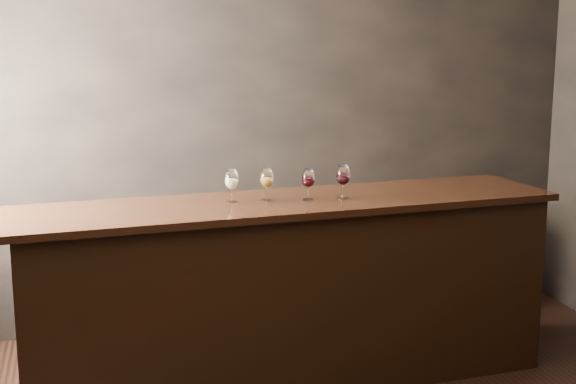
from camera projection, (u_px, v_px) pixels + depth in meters
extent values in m
cube|color=black|center=(261.00, 142.00, 6.09)|extent=(5.00, 0.02, 2.80)
cube|color=black|center=(289.00, 296.00, 5.08)|extent=(3.34, 0.96, 1.15)
cube|color=black|center=(289.00, 203.00, 4.97)|extent=(3.46, 1.05, 0.04)
cube|color=black|center=(281.00, 267.00, 6.09)|extent=(2.60, 0.40, 0.94)
cylinder|color=white|center=(232.00, 202.00, 4.89)|extent=(0.07, 0.07, 0.00)
cylinder|color=white|center=(232.00, 195.00, 4.89)|extent=(0.01, 0.01, 0.08)
ellipsoid|color=white|center=(232.00, 179.00, 4.87)|extent=(0.09, 0.09, 0.12)
cylinder|color=white|center=(232.00, 171.00, 4.86)|extent=(0.06, 0.06, 0.01)
ellipsoid|color=#DBDB82|center=(232.00, 183.00, 4.87)|extent=(0.07, 0.07, 0.06)
cylinder|color=white|center=(267.00, 200.00, 4.95)|extent=(0.07, 0.07, 0.00)
cylinder|color=white|center=(267.00, 194.00, 4.95)|extent=(0.01, 0.01, 0.07)
ellipsoid|color=white|center=(267.00, 178.00, 4.93)|extent=(0.08, 0.08, 0.12)
cylinder|color=white|center=(267.00, 170.00, 4.92)|extent=(0.06, 0.06, 0.01)
ellipsoid|color=#B4731A|center=(267.00, 181.00, 4.93)|extent=(0.07, 0.07, 0.05)
cylinder|color=white|center=(308.00, 199.00, 4.97)|extent=(0.07, 0.07, 0.00)
cylinder|color=white|center=(308.00, 193.00, 4.96)|extent=(0.01, 0.01, 0.07)
ellipsoid|color=white|center=(308.00, 178.00, 4.94)|extent=(0.08, 0.08, 0.12)
cylinder|color=white|center=(308.00, 170.00, 4.93)|extent=(0.06, 0.06, 0.01)
ellipsoid|color=black|center=(308.00, 181.00, 4.95)|extent=(0.07, 0.07, 0.05)
cylinder|color=white|center=(343.00, 198.00, 5.01)|extent=(0.08, 0.08, 0.00)
cylinder|color=white|center=(343.00, 191.00, 5.00)|extent=(0.01, 0.01, 0.08)
ellipsoid|color=white|center=(343.00, 175.00, 4.98)|extent=(0.09, 0.09, 0.13)
cylinder|color=white|center=(343.00, 166.00, 4.97)|extent=(0.07, 0.07, 0.01)
ellipsoid|color=black|center=(343.00, 178.00, 4.99)|extent=(0.07, 0.07, 0.06)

